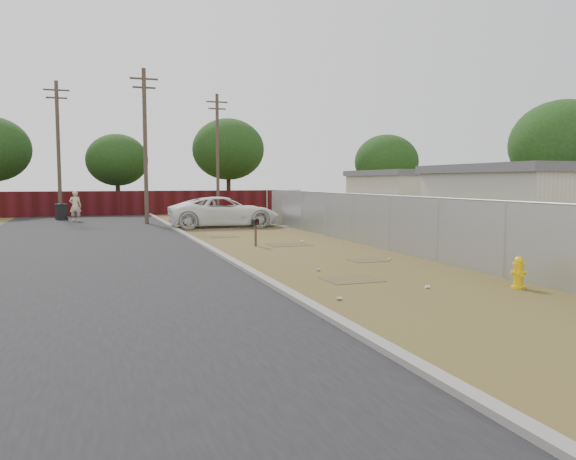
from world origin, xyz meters
name	(u,v)px	position (x,y,z in m)	size (l,w,h in m)	color
ground	(310,254)	(0.00, 0.00, 0.00)	(120.00, 120.00, 0.00)	brown
street	(100,238)	(-6.76, 8.05, 0.02)	(15.10, 60.00, 0.12)	black
chainlink_fence	(376,227)	(3.12, 1.03, 0.80)	(0.10, 27.06, 2.02)	#93969B
privacy_fence	(107,203)	(-6.00, 25.00, 0.90)	(30.00, 0.12, 1.80)	#420E13
utility_poles	(144,148)	(-3.67, 20.67, 4.69)	(12.60, 8.24, 9.00)	brown
houses	(484,202)	(9.70, 3.13, 1.56)	(9.30, 17.24, 3.10)	beige
horizon_trees	(203,152)	(0.84, 23.56, 4.63)	(33.32, 31.94, 7.78)	#352317
fire_hydrant	(519,273)	(2.40, -7.33, 0.37)	(0.42, 0.42, 0.79)	yellow
mailbox	(256,224)	(-1.08, 2.97, 0.86)	(0.17, 0.47, 1.09)	brown
pickup_truck	(224,212)	(-0.22, 12.17, 0.84)	(2.78, 6.02, 1.67)	white
pedestrian	(75,206)	(-8.02, 19.54, 0.97)	(0.71, 0.46, 1.93)	beige
trash_bin	(61,212)	(-8.94, 21.21, 0.54)	(0.85, 0.83, 1.05)	black
scattered_litter	(350,266)	(0.03, -3.13, 0.04)	(4.15, 10.98, 0.07)	silver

